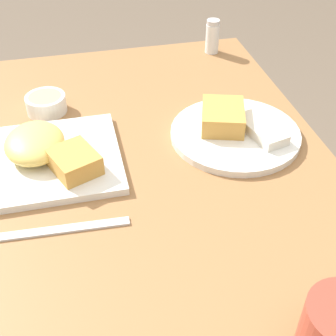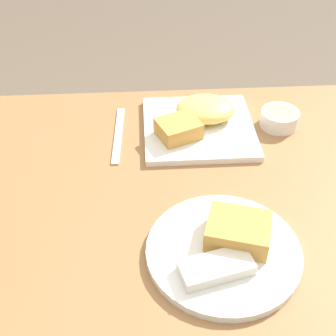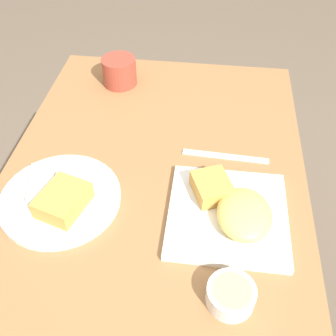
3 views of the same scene
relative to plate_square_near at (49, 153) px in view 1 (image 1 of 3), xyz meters
name	(u,v)px [view 1 (image 1 of 3)]	position (x,y,z in m)	size (l,w,h in m)	color
dining_table	(153,213)	(0.07, 0.17, -0.12)	(1.04, 0.68, 0.76)	olive
plate_square_near	(49,153)	(0.00, 0.00, 0.00)	(0.24, 0.24, 0.06)	white
plate_oval_far	(234,129)	(-0.01, 0.35, -0.01)	(0.25, 0.25, 0.05)	white
sauce_ramekin	(46,103)	(-0.18, 0.00, 0.00)	(0.08, 0.08, 0.04)	white
salt_shaker	(212,38)	(-0.38, 0.42, 0.02)	(0.03, 0.03, 0.09)	white
butter_knife	(65,229)	(0.18, 0.01, -0.02)	(0.03, 0.20, 0.00)	silver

